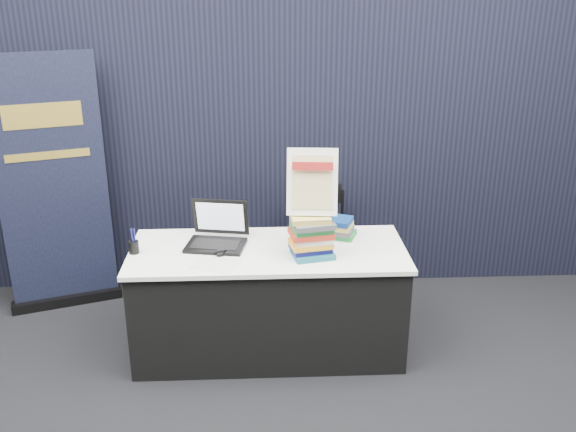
# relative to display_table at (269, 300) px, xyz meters

# --- Properties ---
(floor) EXTENTS (8.00, 8.00, 0.00)m
(floor) POSITION_rel_display_table_xyz_m (0.00, -0.55, -0.38)
(floor) COLOR black
(floor) RESTS_ON ground
(wall_back) EXTENTS (8.00, 0.02, 3.50)m
(wall_back) POSITION_rel_display_table_xyz_m (0.00, 3.45, 1.37)
(wall_back) COLOR #ACAAA3
(wall_back) RESTS_ON floor
(drape_partition) EXTENTS (6.00, 0.08, 2.40)m
(drape_partition) POSITION_rel_display_table_xyz_m (0.00, 1.05, 0.82)
(drape_partition) COLOR black
(drape_partition) RESTS_ON floor
(display_table) EXTENTS (1.80, 0.75, 0.75)m
(display_table) POSITION_rel_display_table_xyz_m (0.00, 0.00, 0.00)
(display_table) COLOR black
(display_table) RESTS_ON floor
(laptop) EXTENTS (0.42, 0.36, 0.28)m
(laptop) POSITION_rel_display_table_xyz_m (-0.34, 0.10, 0.44)
(laptop) COLOR black
(laptop) RESTS_ON display_table
(mouse) EXTENTS (0.11, 0.13, 0.03)m
(mouse) POSITION_rel_display_table_xyz_m (-0.30, -0.07, 0.39)
(mouse) COLOR black
(mouse) RESTS_ON display_table
(brochure_left) EXTENTS (0.38, 0.31, 0.00)m
(brochure_left) POSITION_rel_display_table_xyz_m (-0.64, -0.19, 0.38)
(brochure_left) COLOR white
(brochure_left) RESTS_ON display_table
(brochure_mid) EXTENTS (0.29, 0.24, 0.00)m
(brochure_mid) POSITION_rel_display_table_xyz_m (-0.56, -0.14, 0.38)
(brochure_mid) COLOR silver
(brochure_mid) RESTS_ON display_table
(brochure_right) EXTENTS (0.34, 0.29, 0.00)m
(brochure_right) POSITION_rel_display_table_xyz_m (-0.33, -0.22, 0.38)
(brochure_right) COLOR silver
(brochure_right) RESTS_ON display_table
(pen_cup) EXTENTS (0.09, 0.09, 0.08)m
(pen_cup) POSITION_rel_display_table_xyz_m (-0.86, -0.02, 0.42)
(pen_cup) COLOR black
(pen_cup) RESTS_ON display_table
(book_stack_tall) EXTENTS (0.28, 0.23, 0.27)m
(book_stack_tall) POSITION_rel_display_table_xyz_m (0.28, -0.11, 0.51)
(book_stack_tall) COLOR #195562
(book_stack_tall) RESTS_ON display_table
(book_stack_short) EXTENTS (0.29, 0.26, 0.14)m
(book_stack_short) POSITION_rel_display_table_xyz_m (0.46, 0.19, 0.44)
(book_stack_short) COLOR #228037
(book_stack_short) RESTS_ON display_table
(info_sign) EXTENTS (0.32, 0.16, 0.43)m
(info_sign) POSITION_rel_display_table_xyz_m (0.28, -0.08, 0.85)
(info_sign) COLOR black
(info_sign) RESTS_ON book_stack_tall
(pullup_banner) EXTENTS (0.81, 0.35, 1.93)m
(pullup_banner) POSITION_rel_display_table_xyz_m (-1.56, 0.71, 0.48)
(pullup_banner) COLOR black
(pullup_banner) RESTS_ON floor
(stacking_chair) EXTENTS (0.52, 0.53, 0.91)m
(stacking_chair) POSITION_rel_display_table_xyz_m (0.39, 0.64, 0.13)
(stacking_chair) COLOR black
(stacking_chair) RESTS_ON floor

